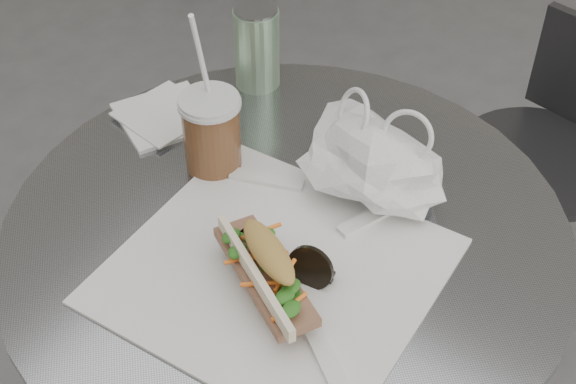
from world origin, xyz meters
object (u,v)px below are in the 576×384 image
Objects in this scene: chair_far at (537,193)px; sunglasses at (285,259)px; banh_mi at (266,270)px; iced_coffee at (212,131)px; cafe_table at (286,347)px; drink_can at (257,47)px.

sunglasses reaches higher than chair_far.
banh_mi is 0.25m from iced_coffee.
cafe_table is 0.34m from banh_mi.
drink_can is at bearing 109.41° from iced_coffee.
iced_coffee reaches higher than chair_far.
iced_coffee is (-0.30, -0.72, 0.51)m from chair_far.
chair_far is 0.95m from sunglasses.
drink_can reaches higher than banh_mi.
banh_mi is (-0.09, -0.86, 0.49)m from chair_far.
banh_mi is at bearing 93.98° from chair_far.
iced_coffee is at bearing 144.32° from sunglasses.
chair_far is 4.88× the size of sunglasses.
iced_coffee reaches higher than sunglasses.
sunglasses is (-0.10, -0.82, 0.47)m from chair_far.
banh_mi is at bearing -51.82° from drink_can.
cafe_table reaches higher than chair_far.
sunglasses is (0.20, -0.11, -0.04)m from iced_coffee.
cafe_table is 5.55× the size of drink_can.
drink_can is (-0.27, 0.35, 0.03)m from banh_mi.
sunglasses is (0.05, -0.07, 0.30)m from cafe_table.
iced_coffee is at bearing 172.46° from banh_mi.
chair_far is at bearing 67.48° from iced_coffee.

